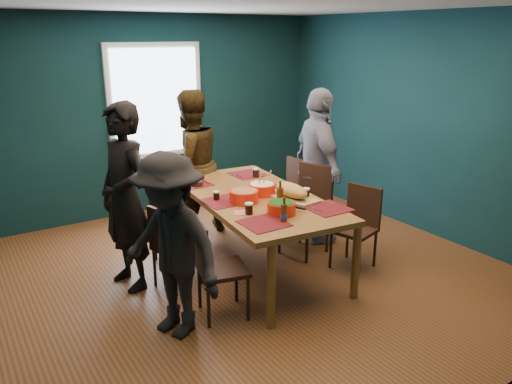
% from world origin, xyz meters
% --- Properties ---
extents(room, '(5.01, 5.01, 2.71)m').
position_xyz_m(room, '(0.00, 0.27, 1.37)').
color(room, brown).
rests_on(room, ground).
extents(dining_table, '(1.32, 2.31, 0.84)m').
position_xyz_m(dining_table, '(0.07, 0.05, 0.76)').
color(dining_table, brown).
rests_on(dining_table, floor).
extents(chair_left_far, '(0.48, 0.48, 0.97)m').
position_xyz_m(chair_left_far, '(-0.66, 0.66, 0.57)').
color(chair_left_far, black).
rests_on(chair_left_far, floor).
extents(chair_left_mid, '(0.47, 0.47, 0.85)m').
position_xyz_m(chair_left_mid, '(-0.85, 0.16, 0.50)').
color(chair_left_mid, black).
rests_on(chair_left_mid, floor).
extents(chair_left_near, '(0.50, 0.50, 0.91)m').
position_xyz_m(chair_left_near, '(-0.74, -0.53, 0.53)').
color(chair_left_near, black).
rests_on(chair_left_near, floor).
extents(chair_right_far, '(0.44, 0.44, 0.96)m').
position_xyz_m(chair_right_far, '(0.98, 0.65, 0.56)').
color(chair_right_far, black).
rests_on(chair_right_far, floor).
extents(chair_right_mid, '(0.56, 0.56, 1.01)m').
position_xyz_m(chair_right_mid, '(0.87, 0.14, 0.59)').
color(chair_right_mid, black).
rests_on(chair_right_mid, floor).
extents(chair_right_near, '(0.50, 0.50, 0.89)m').
position_xyz_m(chair_right_near, '(1.07, -0.45, 0.52)').
color(chair_right_near, black).
rests_on(chair_right_near, floor).
extents(person_far_left, '(0.56, 0.74, 1.84)m').
position_xyz_m(person_far_left, '(-1.16, 0.45, 0.92)').
color(person_far_left, black).
rests_on(person_far_left, floor).
extents(person_back, '(0.95, 0.78, 1.81)m').
position_xyz_m(person_back, '(-0.04, 1.37, 0.90)').
color(person_back, black).
rests_on(person_back, floor).
extents(person_right, '(0.73, 1.17, 1.85)m').
position_xyz_m(person_right, '(1.13, 0.33, 0.93)').
color(person_right, silver).
rests_on(person_right, floor).
extents(person_near_left, '(0.91, 1.16, 1.57)m').
position_xyz_m(person_near_left, '(-1.14, -0.56, 0.78)').
color(person_near_left, black).
rests_on(person_near_left, floor).
extents(bowl_salad, '(0.29, 0.29, 0.12)m').
position_xyz_m(bowl_salad, '(-0.14, -0.06, 0.90)').
color(bowl_salad, red).
rests_on(bowl_salad, dining_table).
extents(bowl_dumpling, '(0.28, 0.28, 0.26)m').
position_xyz_m(bowl_dumpling, '(0.15, 0.05, 0.90)').
color(bowl_dumpling, red).
rests_on(bowl_dumpling, dining_table).
extents(bowl_herbs, '(0.27, 0.27, 0.12)m').
position_xyz_m(bowl_herbs, '(-0.02, -0.54, 0.90)').
color(bowl_herbs, red).
rests_on(bowl_herbs, dining_table).
extents(cutting_board, '(0.37, 0.71, 0.16)m').
position_xyz_m(cutting_board, '(0.32, -0.23, 0.91)').
color(cutting_board, tan).
rests_on(cutting_board, dining_table).
extents(small_bowl, '(0.14, 0.14, 0.06)m').
position_xyz_m(small_bowl, '(-0.29, 0.68, 0.87)').
color(small_bowl, black).
rests_on(small_bowl, dining_table).
extents(beer_bottle_a, '(0.06, 0.06, 0.23)m').
position_xyz_m(beer_bottle_a, '(-0.12, -0.72, 0.92)').
color(beer_bottle_a, '#492B0D').
rests_on(beer_bottle_a, dining_table).
extents(beer_bottle_b, '(0.06, 0.06, 0.25)m').
position_xyz_m(beer_bottle_b, '(0.10, -0.35, 0.94)').
color(beer_bottle_b, '#492B0D').
rests_on(beer_bottle_b, dining_table).
extents(cola_glass_a, '(0.08, 0.08, 0.11)m').
position_xyz_m(cola_glass_a, '(-0.28, -0.39, 0.90)').
color(cola_glass_a, black).
rests_on(cola_glass_a, dining_table).
extents(cola_glass_b, '(0.08, 0.08, 0.10)m').
position_xyz_m(cola_glass_b, '(0.46, -0.30, 0.90)').
color(cola_glass_b, black).
rests_on(cola_glass_b, dining_table).
extents(cola_glass_c, '(0.08, 0.08, 0.11)m').
position_xyz_m(cola_glass_c, '(0.45, 0.63, 0.90)').
color(cola_glass_c, black).
rests_on(cola_glass_c, dining_table).
extents(cola_glass_d, '(0.07, 0.07, 0.09)m').
position_xyz_m(cola_glass_d, '(-0.34, 0.13, 0.89)').
color(cola_glass_d, black).
rests_on(cola_glass_d, dining_table).
extents(napkin_a, '(0.17, 0.17, 0.00)m').
position_xyz_m(napkin_a, '(0.46, 0.14, 0.84)').
color(napkin_a, '#DF5D68').
rests_on(napkin_a, dining_table).
extents(napkin_b, '(0.19, 0.19, 0.00)m').
position_xyz_m(napkin_b, '(-0.32, -0.32, 0.84)').
color(napkin_b, '#DF5D68').
rests_on(napkin_b, dining_table).
extents(napkin_c, '(0.16, 0.16, 0.00)m').
position_xyz_m(napkin_c, '(0.42, -0.70, 0.84)').
color(napkin_c, '#DF5D68').
rests_on(napkin_c, dining_table).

